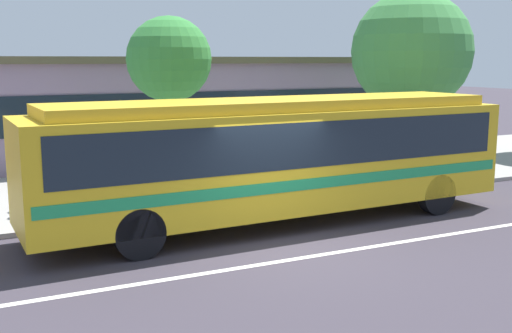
# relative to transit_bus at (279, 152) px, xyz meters

# --- Properties ---
(ground_plane) EXTENTS (120.00, 120.00, 0.00)m
(ground_plane) POSITION_rel_transit_bus_xyz_m (-0.84, -1.71, -1.68)
(ground_plane) COLOR #39333C
(sidewalk_slab) EXTENTS (60.00, 8.00, 0.12)m
(sidewalk_slab) POSITION_rel_transit_bus_xyz_m (-0.84, 5.35, -1.62)
(sidewalk_slab) COLOR gray
(sidewalk_slab) RESTS_ON ground_plane
(lane_stripe_center) EXTENTS (56.00, 0.16, 0.01)m
(lane_stripe_center) POSITION_rel_transit_bus_xyz_m (-0.84, -2.51, -1.67)
(lane_stripe_center) COLOR silver
(lane_stripe_center) RESTS_ON ground_plane
(transit_bus) EXTENTS (11.46, 2.79, 2.88)m
(transit_bus) POSITION_rel_transit_bus_xyz_m (0.00, 0.00, 0.00)
(transit_bus) COLOR gold
(transit_bus) RESTS_ON ground_plane
(pedestrian_waiting_near_sign) EXTENTS (0.36, 0.36, 1.66)m
(pedestrian_waiting_near_sign) POSITION_rel_transit_bus_xyz_m (-4.84, 3.50, -0.59)
(pedestrian_waiting_near_sign) COLOR #2B323B
(pedestrian_waiting_near_sign) RESTS_ON sidewalk_slab
(pedestrian_walking_along_curb) EXTENTS (0.41, 0.41, 1.72)m
(pedestrian_walking_along_curb) POSITION_rel_transit_bus_xyz_m (-4.88, 2.92, -0.55)
(pedestrian_walking_along_curb) COLOR #667256
(pedestrian_walking_along_curb) RESTS_ON sidewalk_slab
(pedestrian_standing_by_tree) EXTENTS (0.48, 0.48, 1.70)m
(pedestrian_standing_by_tree) POSITION_rel_transit_bus_xyz_m (-0.94, 2.09, -0.56)
(pedestrian_standing_by_tree) COLOR #222C46
(pedestrian_standing_by_tree) RESTS_ON sidewalk_slab
(bus_stop_sign) EXTENTS (0.16, 0.43, 2.30)m
(bus_stop_sign) POSITION_rel_transit_bus_xyz_m (5.29, 2.04, -0.07)
(bus_stop_sign) COLOR gray
(bus_stop_sign) RESTS_ON sidewalk_slab
(street_tree_near_stop) EXTENTS (2.43, 2.43, 4.86)m
(street_tree_near_stop) POSITION_rel_transit_bus_xyz_m (-0.99, 4.80, 2.06)
(street_tree_near_stop) COLOR brown
(street_tree_near_stop) RESTS_ON sidewalk_slab
(street_tree_mid_block) EXTENTS (4.03, 4.03, 5.92)m
(street_tree_mid_block) POSITION_rel_transit_bus_xyz_m (7.35, 4.34, 2.33)
(street_tree_mid_block) COLOR brown
(street_tree_mid_block) RESTS_ON sidewalk_slab
(station_building) EXTENTS (20.61, 9.18, 3.86)m
(station_building) POSITION_rel_transit_bus_xyz_m (2.16, 12.58, 0.26)
(station_building) COLOR gray
(station_building) RESTS_ON ground_plane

